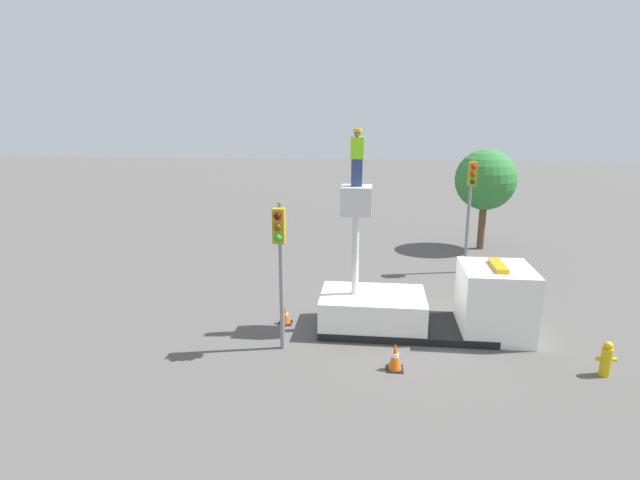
{
  "coord_description": "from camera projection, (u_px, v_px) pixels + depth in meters",
  "views": [
    {
      "loc": [
        -1.12,
        -15.43,
        7.01
      ],
      "look_at": [
        -2.73,
        -0.86,
        3.21
      ],
      "focal_mm": 28.0,
      "sensor_mm": 36.0,
      "label": 1
    }
  ],
  "objects": [
    {
      "name": "bucket_truck",
      "position": [
        431.0,
        305.0,
        16.17
      ],
      "size": [
        6.68,
        2.32,
        4.75
      ],
      "color": "black",
      "rests_on": "ground"
    },
    {
      "name": "ground_plane",
      "position": [
        405.0,
        330.0,
        16.48
      ],
      "size": [
        120.0,
        120.0,
        0.0
      ],
      "primitive_type": "plane",
      "color": "#565451"
    },
    {
      "name": "traffic_light_pole",
      "position": [
        280.0,
        248.0,
        14.27
      ],
      "size": [
        0.34,
        0.57,
        4.52
      ],
      "color": "gray",
      "rests_on": "ground"
    },
    {
      "name": "fire_hydrant",
      "position": [
        606.0,
        359.0,
        13.53
      ],
      "size": [
        0.53,
        0.29,
        1.0
      ],
      "color": "gold",
      "rests_on": "ground"
    },
    {
      "name": "worker",
      "position": [
        357.0,
        158.0,
        15.25
      ],
      "size": [
        0.4,
        0.26,
        1.75
      ],
      "color": "navy",
      "rests_on": "bucket_truck"
    },
    {
      "name": "traffic_cone_rear",
      "position": [
        285.0,
        316.0,
        16.92
      ],
      "size": [
        0.44,
        0.44,
        0.6
      ],
      "color": "black",
      "rests_on": "ground"
    },
    {
      "name": "tree_left_bg",
      "position": [
        486.0,
        180.0,
        25.33
      ],
      "size": [
        3.08,
        3.08,
        5.17
      ],
      "color": "brown",
      "rests_on": "ground"
    },
    {
      "name": "traffic_light_across",
      "position": [
        471.0,
        193.0,
        21.36
      ],
      "size": [
        0.34,
        0.57,
        5.08
      ],
      "color": "gray",
      "rests_on": "ground"
    },
    {
      "name": "traffic_cone_curbside",
      "position": [
        395.0,
        357.0,
        13.87
      ],
      "size": [
        0.47,
        0.47,
        0.79
      ],
      "color": "black",
      "rests_on": "ground"
    }
  ]
}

